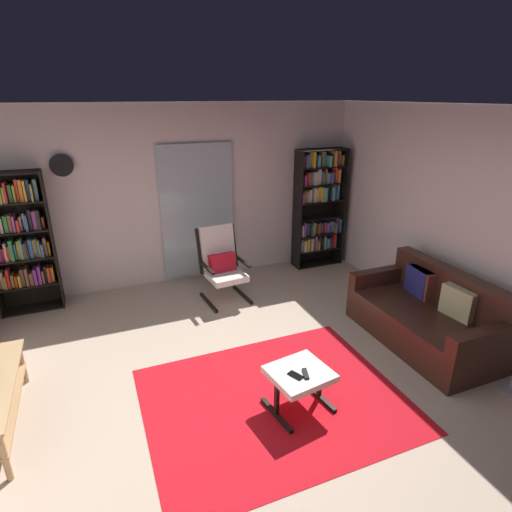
{
  "coord_description": "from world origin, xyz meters",
  "views": [
    {
      "loc": [
        -1.3,
        -3.08,
        2.7
      ],
      "look_at": [
        0.33,
        0.89,
        1.02
      ],
      "focal_mm": 29.21,
      "sensor_mm": 36.0,
      "label": 1
    }
  ],
  "objects_px": {
    "lounge_armchair": "(222,262)",
    "cell_phone": "(296,375)",
    "ottoman": "(299,377)",
    "wall_clock": "(62,165)",
    "bookshelf_near_sofa": "(318,205)",
    "leather_sofa": "(428,316)",
    "bookshelf_near_tv": "(19,239)",
    "tv_remote": "(306,374)"
  },
  "relations": [
    {
      "from": "bookshelf_near_sofa",
      "to": "tv_remote",
      "type": "xyz_separation_m",
      "value": [
        -1.87,
        -3.07,
        -0.62
      ]
    },
    {
      "from": "bookshelf_near_sofa",
      "to": "tv_remote",
      "type": "relative_size",
      "value": 13.28
    },
    {
      "from": "tv_remote",
      "to": "wall_clock",
      "type": "xyz_separation_m",
      "value": [
        -1.82,
        3.27,
        1.44
      ]
    },
    {
      "from": "wall_clock",
      "to": "lounge_armchair",
      "type": "bearing_deg",
      "value": -23.48
    },
    {
      "from": "bookshelf_near_tv",
      "to": "wall_clock",
      "type": "distance_m",
      "value": 1.07
    },
    {
      "from": "leather_sofa",
      "to": "ottoman",
      "type": "height_order",
      "value": "leather_sofa"
    },
    {
      "from": "cell_phone",
      "to": "lounge_armchair",
      "type": "bearing_deg",
      "value": 62.43
    },
    {
      "from": "ottoman",
      "to": "tv_remote",
      "type": "bearing_deg",
      "value": -69.87
    },
    {
      "from": "ottoman",
      "to": "wall_clock",
      "type": "xyz_separation_m",
      "value": [
        -1.79,
        3.21,
        1.52
      ]
    },
    {
      "from": "tv_remote",
      "to": "cell_phone",
      "type": "height_order",
      "value": "tv_remote"
    },
    {
      "from": "bookshelf_near_sofa",
      "to": "leather_sofa",
      "type": "xyz_separation_m",
      "value": [
        0.01,
        -2.55,
        -0.72
      ]
    },
    {
      "from": "wall_clock",
      "to": "bookshelf_near_tv",
      "type": "bearing_deg",
      "value": -164.9
    },
    {
      "from": "lounge_armchair",
      "to": "ottoman",
      "type": "bearing_deg",
      "value": -91.23
    },
    {
      "from": "bookshelf_near_sofa",
      "to": "leather_sofa",
      "type": "distance_m",
      "value": 2.65
    },
    {
      "from": "bookshelf_near_sofa",
      "to": "cell_phone",
      "type": "height_order",
      "value": "bookshelf_near_sofa"
    },
    {
      "from": "leather_sofa",
      "to": "ottoman",
      "type": "distance_m",
      "value": 1.96
    },
    {
      "from": "lounge_armchair",
      "to": "wall_clock",
      "type": "relative_size",
      "value": 3.53
    },
    {
      "from": "bookshelf_near_tv",
      "to": "tv_remote",
      "type": "bearing_deg",
      "value": -51.9
    },
    {
      "from": "bookshelf_near_tv",
      "to": "bookshelf_near_sofa",
      "type": "bearing_deg",
      "value": -0.49
    },
    {
      "from": "ottoman",
      "to": "wall_clock",
      "type": "distance_m",
      "value": 3.98
    },
    {
      "from": "leather_sofa",
      "to": "lounge_armchair",
      "type": "relative_size",
      "value": 1.69
    },
    {
      "from": "bookshelf_near_tv",
      "to": "ottoman",
      "type": "height_order",
      "value": "bookshelf_near_tv"
    },
    {
      "from": "bookshelf_near_tv",
      "to": "lounge_armchair",
      "type": "xyz_separation_m",
      "value": [
        2.46,
        -0.63,
        -0.46
      ]
    },
    {
      "from": "leather_sofa",
      "to": "lounge_armchair",
      "type": "xyz_separation_m",
      "value": [
        -1.85,
        1.95,
        0.23
      ]
    },
    {
      "from": "cell_phone",
      "to": "wall_clock",
      "type": "bearing_deg",
      "value": 93.08
    },
    {
      "from": "ottoman",
      "to": "cell_phone",
      "type": "relative_size",
      "value": 4.19
    },
    {
      "from": "cell_phone",
      "to": "bookshelf_near_sofa",
      "type": "bearing_deg",
      "value": 32.43
    },
    {
      "from": "bookshelf_near_sofa",
      "to": "lounge_armchair",
      "type": "xyz_separation_m",
      "value": [
        -1.84,
        -0.6,
        -0.49
      ]
    },
    {
      "from": "bookshelf_near_tv",
      "to": "ottoman",
      "type": "relative_size",
      "value": 3.13
    },
    {
      "from": "lounge_armchair",
      "to": "cell_phone",
      "type": "bearing_deg",
      "value": -92.73
    },
    {
      "from": "bookshelf_near_tv",
      "to": "bookshelf_near_sofa",
      "type": "height_order",
      "value": "bookshelf_near_sofa"
    },
    {
      "from": "ottoman",
      "to": "bookshelf_near_sofa",
      "type": "bearing_deg",
      "value": 57.73
    },
    {
      "from": "wall_clock",
      "to": "ottoman",
      "type": "bearing_deg",
      "value": -60.82
    },
    {
      "from": "leather_sofa",
      "to": "ottoman",
      "type": "relative_size",
      "value": 2.94
    },
    {
      "from": "lounge_armchair",
      "to": "tv_remote",
      "type": "height_order",
      "value": "lounge_armchair"
    },
    {
      "from": "lounge_armchair",
      "to": "wall_clock",
      "type": "xyz_separation_m",
      "value": [
        -1.84,
        0.8,
        1.32
      ]
    },
    {
      "from": "leather_sofa",
      "to": "cell_phone",
      "type": "bearing_deg",
      "value": -165.73
    },
    {
      "from": "bookshelf_near_tv",
      "to": "leather_sofa",
      "type": "xyz_separation_m",
      "value": [
        4.31,
        -2.59,
        -0.68
      ]
    },
    {
      "from": "bookshelf_near_tv",
      "to": "tv_remote",
      "type": "relative_size",
      "value": 12.74
    },
    {
      "from": "bookshelf_near_tv",
      "to": "leather_sofa",
      "type": "relative_size",
      "value": 1.06
    },
    {
      "from": "ottoman",
      "to": "wall_clock",
      "type": "bearing_deg",
      "value": 119.18
    },
    {
      "from": "ottoman",
      "to": "bookshelf_near_tv",
      "type": "bearing_deg",
      "value": 128.41
    }
  ]
}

